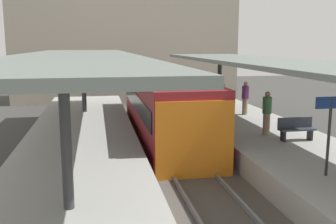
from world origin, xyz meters
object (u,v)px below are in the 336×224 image
at_px(platform_sign, 330,118).
at_px(passenger_near_bench, 245,98).
at_px(commuter_train, 164,106).
at_px(passenger_mid_platform, 267,113).
at_px(platform_bench, 296,128).

relative_size(platform_sign, passenger_near_bench, 1.29).
bearing_deg(commuter_train, passenger_mid_platform, -45.20).
xyz_separation_m(platform_bench, passenger_mid_platform, (-0.75, 0.97, 0.46)).
xyz_separation_m(commuter_train, passenger_mid_platform, (3.52, -3.54, 0.19)).
height_order(platform_bench, passenger_near_bench, passenger_near_bench).
height_order(platform_bench, passenger_mid_platform, passenger_mid_platform).
relative_size(platform_bench, passenger_mid_platform, 0.79).
bearing_deg(platform_sign, passenger_mid_platform, 84.82).
bearing_deg(platform_bench, passenger_near_bench, 88.38).
relative_size(commuter_train, platform_bench, 8.27).
xyz_separation_m(platform_bench, platform_sign, (-1.19, -3.83, 1.16)).
bearing_deg(passenger_mid_platform, commuter_train, 134.80).
bearing_deg(platform_sign, platform_bench, 72.77).
distance_m(commuter_train, platform_sign, 8.94).
bearing_deg(commuter_train, platform_bench, -46.62).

